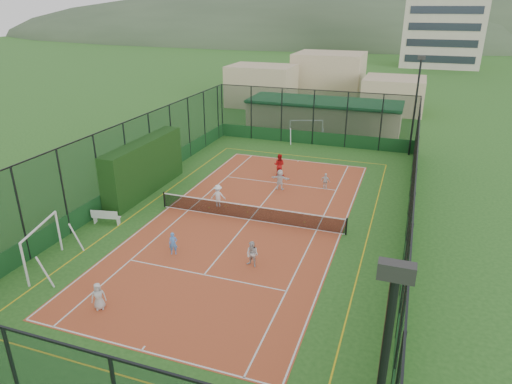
# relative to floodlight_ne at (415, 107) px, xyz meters

# --- Properties ---
(ground) EXTENTS (300.00, 300.00, 0.00)m
(ground) POSITION_rel_floodlight_ne_xyz_m (-8.60, -16.60, -4.12)
(ground) COLOR #27591E
(ground) RESTS_ON ground
(court_slab) EXTENTS (11.17, 23.97, 0.01)m
(court_slab) POSITION_rel_floodlight_ne_xyz_m (-8.60, -16.60, -4.12)
(court_slab) COLOR #BD522A
(court_slab) RESTS_ON ground
(tennis_net) EXTENTS (11.67, 0.12, 1.06)m
(tennis_net) POSITION_rel_floodlight_ne_xyz_m (-8.60, -16.60, -3.59)
(tennis_net) COLOR black
(tennis_net) RESTS_ON ground
(perimeter_fence) EXTENTS (18.12, 34.12, 5.00)m
(perimeter_fence) POSITION_rel_floodlight_ne_xyz_m (-8.60, -16.60, -1.62)
(perimeter_fence) COLOR black
(perimeter_fence) RESTS_ON ground
(floodlight_ne) EXTENTS (0.60, 0.26, 8.25)m
(floodlight_ne) POSITION_rel_floodlight_ne_xyz_m (0.00, 0.00, 0.00)
(floodlight_ne) COLOR black
(floodlight_ne) RESTS_ON ground
(clubhouse) EXTENTS (15.20, 7.20, 3.15)m
(clubhouse) POSITION_rel_floodlight_ne_xyz_m (-8.60, 5.40, -2.55)
(clubhouse) COLOR tan
(clubhouse) RESTS_ON ground
(distant_hills) EXTENTS (200.00, 60.00, 24.00)m
(distant_hills) POSITION_rel_floodlight_ne_xyz_m (-8.60, 133.40, -4.12)
(distant_hills) COLOR #384C33
(distant_hills) RESTS_ON ground
(hedge_left) EXTENTS (1.24, 8.24, 3.60)m
(hedge_left) POSITION_rel_floodlight_ne_xyz_m (-16.90, -14.68, -2.32)
(hedge_left) COLOR black
(hedge_left) RESTS_ON ground
(white_bench) EXTENTS (1.71, 0.76, 0.93)m
(white_bench) POSITION_rel_floodlight_ne_xyz_m (-16.40, -19.85, -3.66)
(white_bench) COLOR white
(white_bench) RESTS_ON ground
(futsal_goal_near) EXTENTS (3.61, 1.91, 2.23)m
(futsal_goal_near) POSITION_rel_floodlight_ne_xyz_m (-16.28, -24.90, -3.01)
(futsal_goal_near) COLOR white
(futsal_goal_near) RESTS_ON ground
(futsal_goal_far) EXTENTS (3.26, 1.95, 2.03)m
(futsal_goal_far) POSITION_rel_floodlight_ne_xyz_m (-9.38, 1.08, -3.11)
(futsal_goal_far) COLOR white
(futsal_goal_far) RESTS_ON ground
(child_near_left) EXTENTS (0.72, 0.67, 1.24)m
(child_near_left) POSITION_rel_floodlight_ne_xyz_m (-11.67, -26.84, -3.49)
(child_near_left) COLOR silver
(child_near_left) RESTS_ON court_slab
(child_near_mid) EXTENTS (0.52, 0.45, 1.21)m
(child_near_mid) POSITION_rel_floodlight_ne_xyz_m (-10.94, -21.70, -3.51)
(child_near_mid) COLOR #508EE2
(child_near_mid) RESTS_ON court_slab
(child_near_right) EXTENTS (0.76, 0.65, 1.34)m
(child_near_right) POSITION_rel_floodlight_ne_xyz_m (-6.67, -21.48, -3.45)
(child_near_right) COLOR silver
(child_near_right) RESTS_ON court_slab
(child_far_left) EXTENTS (1.05, 0.75, 1.47)m
(child_far_left) POSITION_rel_floodlight_ne_xyz_m (-11.17, -15.40, -3.38)
(child_far_left) COLOR white
(child_far_left) RESTS_ON court_slab
(child_far_right) EXTENTS (0.70, 0.36, 1.15)m
(child_far_right) POSITION_rel_floodlight_ne_xyz_m (-5.28, -10.16, -3.54)
(child_far_right) COLOR white
(child_far_right) RESTS_ON court_slab
(child_far_back) EXTENTS (1.35, 0.44, 1.46)m
(child_far_back) POSITION_rel_floodlight_ne_xyz_m (-8.26, -11.30, -3.39)
(child_far_back) COLOR white
(child_far_back) RESTS_ON court_slab
(coach) EXTENTS (0.83, 0.65, 1.70)m
(coach) POSITION_rel_floodlight_ne_xyz_m (-9.11, -8.65, -3.27)
(coach) COLOR red
(coach) RESTS_ON court_slab
(tennis_balls) EXTENTS (6.30, 0.95, 0.07)m
(tennis_balls) POSITION_rel_floodlight_ne_xyz_m (-9.24, -15.55, -4.08)
(tennis_balls) COLOR #CCE033
(tennis_balls) RESTS_ON court_slab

